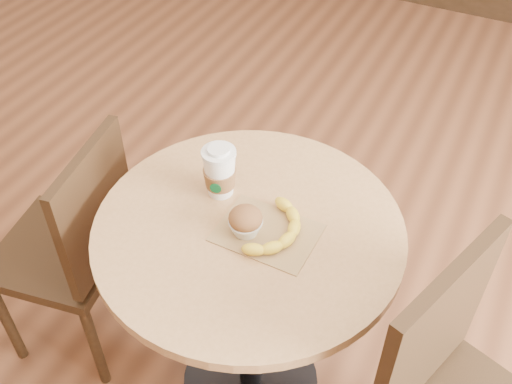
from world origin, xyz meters
TOP-DOWN VIEW (x-y plane):
  - cafe_table at (0.07, -0.08)m, footprint 0.77×0.77m
  - chair_left at (-0.49, -0.15)m, footprint 0.43×0.43m
  - kraft_bag at (0.13, -0.09)m, footprint 0.24×0.18m
  - coffee_cup at (-0.05, -0.01)m, footprint 0.09×0.09m
  - muffin at (0.08, -0.11)m, footprint 0.08×0.08m
  - banana at (0.16, -0.08)m, footprint 0.14×0.24m

SIDE VIEW (x-z plane):
  - chair_left at x=-0.49m, z-range 0.04..0.89m
  - cafe_table at x=0.07m, z-range 0.18..0.93m
  - kraft_bag at x=0.13m, z-range 0.75..0.75m
  - banana at x=0.16m, z-range 0.75..0.78m
  - muffin at x=0.08m, z-range 0.75..0.83m
  - coffee_cup at x=-0.05m, z-range 0.74..0.89m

